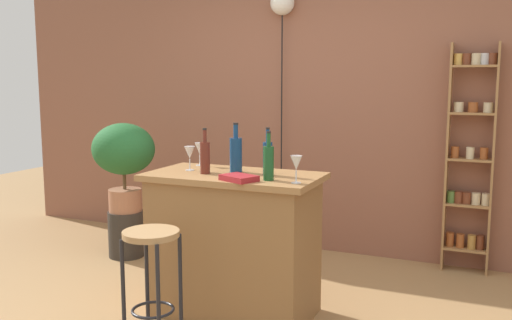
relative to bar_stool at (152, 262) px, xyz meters
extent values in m
cube|color=#8C5642|center=(0.23, 2.27, 0.88)|extent=(6.40, 0.10, 2.80)
cube|color=olive|center=(0.23, 0.62, -0.06)|extent=(1.04, 0.57, 0.91)
cube|color=#9E7042|center=(0.23, 0.62, 0.41)|extent=(1.13, 0.61, 0.04)
cylinder|color=black|center=(-0.12, -0.12, -0.18)|extent=(0.02, 0.02, 0.67)
cylinder|color=black|center=(0.12, -0.12, -0.18)|extent=(0.02, 0.02, 0.67)
cylinder|color=black|center=(-0.12, 0.12, -0.18)|extent=(0.02, 0.02, 0.67)
cylinder|color=black|center=(0.12, 0.12, -0.18)|extent=(0.02, 0.02, 0.67)
torus|color=black|center=(0.00, 0.00, -0.29)|extent=(0.25, 0.25, 0.02)
cylinder|color=#A87F51|center=(0.00, 0.00, 0.17)|extent=(0.33, 0.33, 0.03)
cube|color=#9E7042|center=(1.43, 2.13, 0.41)|extent=(0.02, 0.14, 1.85)
cube|color=#9E7042|center=(1.77, 2.13, 0.41)|extent=(0.02, 0.14, 1.85)
cube|color=#9E7042|center=(1.60, 2.13, -0.33)|extent=(0.33, 0.14, 0.02)
cylinder|color=#994C23|center=(1.48, 2.14, -0.27)|extent=(0.06, 0.06, 0.11)
cylinder|color=#994C23|center=(1.56, 2.13, -0.27)|extent=(0.06, 0.06, 0.11)
cylinder|color=#AD7A38|center=(1.65, 2.12, -0.27)|extent=(0.06, 0.06, 0.11)
cylinder|color=brown|center=(1.71, 2.14, -0.27)|extent=(0.06, 0.06, 0.11)
cube|color=#9E7042|center=(1.60, 2.13, 0.04)|extent=(0.33, 0.14, 0.02)
cylinder|color=#4C7033|center=(1.47, 2.13, 0.09)|extent=(0.07, 0.07, 0.09)
cylinder|color=brown|center=(1.53, 2.13, 0.09)|extent=(0.07, 0.07, 0.09)
cylinder|color=brown|center=(1.59, 2.13, 0.09)|extent=(0.07, 0.07, 0.09)
cylinder|color=beige|center=(1.66, 2.13, 0.09)|extent=(0.07, 0.07, 0.09)
cylinder|color=beige|center=(1.74, 2.13, 0.09)|extent=(0.07, 0.07, 0.09)
cube|color=#9E7042|center=(1.60, 2.13, 0.41)|extent=(0.33, 0.14, 0.02)
cylinder|color=#994C23|center=(1.49, 2.13, 0.46)|extent=(0.06, 0.06, 0.09)
cylinder|color=beige|center=(1.60, 2.12, 0.46)|extent=(0.06, 0.06, 0.09)
cylinder|color=#994C23|center=(1.70, 2.14, 0.46)|extent=(0.06, 0.06, 0.09)
cube|color=#9E7042|center=(1.60, 2.13, 0.78)|extent=(0.33, 0.14, 0.02)
cylinder|color=beige|center=(1.50, 2.13, 0.83)|extent=(0.07, 0.07, 0.08)
cylinder|color=#994C23|center=(1.60, 2.14, 0.83)|extent=(0.07, 0.07, 0.08)
cylinder|color=beige|center=(1.72, 2.14, 0.83)|extent=(0.07, 0.07, 0.08)
cube|color=#9E7042|center=(1.60, 2.13, 1.15)|extent=(0.33, 0.14, 0.02)
cylinder|color=gold|center=(1.47, 2.14, 1.20)|extent=(0.07, 0.07, 0.09)
cylinder|color=brown|center=(1.54, 2.14, 1.20)|extent=(0.07, 0.07, 0.09)
cylinder|color=beige|center=(1.61, 2.13, 1.20)|extent=(0.07, 0.07, 0.09)
cylinder|color=silver|center=(1.67, 2.14, 1.20)|extent=(0.07, 0.07, 0.09)
cylinder|color=brown|center=(1.73, 2.14, 1.20)|extent=(0.07, 0.07, 0.09)
cylinder|color=#2D2823|center=(-1.19, 1.35, -0.31)|extent=(0.31, 0.31, 0.41)
cylinder|color=#A86B4C|center=(-1.19, 1.35, -0.01)|extent=(0.29, 0.29, 0.20)
cylinder|color=brown|center=(-1.19, 1.35, 0.17)|extent=(0.03, 0.03, 0.16)
ellipsoid|color=#23602D|center=(-1.19, 1.35, 0.45)|extent=(0.56, 0.51, 0.45)
cylinder|color=#5B2319|center=(0.06, 0.55, 0.54)|extent=(0.06, 0.06, 0.21)
cylinder|color=#5B2319|center=(0.06, 0.55, 0.68)|extent=(0.02, 0.02, 0.08)
cylinder|color=black|center=(0.06, 0.55, 0.73)|extent=(0.03, 0.03, 0.01)
cylinder|color=navy|center=(0.21, 0.69, 0.55)|extent=(0.08, 0.08, 0.23)
cylinder|color=navy|center=(0.21, 0.69, 0.71)|extent=(0.03, 0.03, 0.09)
cylinder|color=black|center=(0.21, 0.69, 0.76)|extent=(0.03, 0.03, 0.01)
cylinder|color=#194C23|center=(0.53, 0.49, 0.54)|extent=(0.07, 0.07, 0.21)
cylinder|color=#194C23|center=(0.53, 0.49, 0.68)|extent=(0.02, 0.02, 0.08)
cylinder|color=black|center=(0.53, 0.49, 0.73)|extent=(0.03, 0.03, 0.01)
cylinder|color=navy|center=(0.45, 0.67, 0.54)|extent=(0.06, 0.06, 0.21)
cylinder|color=navy|center=(0.45, 0.67, 0.69)|extent=(0.02, 0.02, 0.08)
cylinder|color=black|center=(0.45, 0.67, 0.73)|extent=(0.03, 0.03, 0.01)
cylinder|color=silver|center=(-0.10, 0.63, 0.44)|extent=(0.06, 0.06, 0.00)
cylinder|color=silver|center=(-0.10, 0.63, 0.48)|extent=(0.01, 0.01, 0.07)
cone|color=silver|center=(-0.10, 0.63, 0.56)|extent=(0.07, 0.07, 0.08)
cylinder|color=silver|center=(-0.15, 0.85, 0.44)|extent=(0.06, 0.06, 0.00)
cylinder|color=silver|center=(-0.15, 0.85, 0.48)|extent=(0.01, 0.01, 0.07)
cone|color=silver|center=(-0.15, 0.85, 0.56)|extent=(0.07, 0.07, 0.08)
cylinder|color=silver|center=(0.71, 0.47, 0.44)|extent=(0.06, 0.06, 0.00)
cylinder|color=silver|center=(0.71, 0.47, 0.48)|extent=(0.01, 0.01, 0.07)
cone|color=silver|center=(0.71, 0.47, 0.56)|extent=(0.07, 0.07, 0.08)
cube|color=maroon|center=(0.37, 0.40, 0.45)|extent=(0.25, 0.22, 0.03)
cylinder|color=black|center=(-0.03, 2.16, 0.60)|extent=(0.01, 0.01, 2.24)
sphere|color=white|center=(-0.03, 2.16, 1.72)|extent=(0.22, 0.22, 0.22)
camera|label=1|loc=(1.79, -2.61, 1.04)|focal=39.20mm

